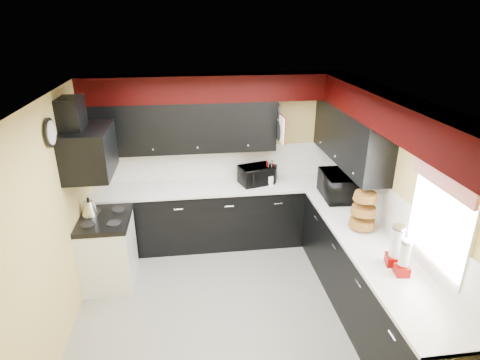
% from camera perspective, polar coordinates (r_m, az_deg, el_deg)
% --- Properties ---
extents(ground, '(3.60, 3.60, 0.00)m').
position_cam_1_polar(ground, '(5.01, -1.14, -17.69)').
color(ground, gray).
rests_on(ground, ground).
extents(wall_back, '(3.60, 0.06, 2.50)m').
position_cam_1_polar(wall_back, '(5.96, -3.17, 3.05)').
color(wall_back, '#E0C666').
rests_on(wall_back, ground).
extents(wall_right, '(0.06, 3.60, 2.50)m').
position_cam_1_polar(wall_right, '(4.82, 20.54, -3.32)').
color(wall_right, '#E0C666').
rests_on(wall_right, ground).
extents(wall_left, '(0.06, 3.60, 2.50)m').
position_cam_1_polar(wall_left, '(4.51, -24.75, -5.84)').
color(wall_left, '#E0C666').
rests_on(wall_left, ground).
extents(ceiling, '(3.60, 3.60, 0.06)m').
position_cam_1_polar(ceiling, '(3.89, -1.43, 11.63)').
color(ceiling, white).
rests_on(ceiling, wall_back).
extents(cab_back, '(3.60, 0.60, 0.90)m').
position_cam_1_polar(cab_back, '(6.00, -2.78, -5.12)').
color(cab_back, black).
rests_on(cab_back, ground).
extents(cab_right, '(0.60, 3.00, 0.90)m').
position_cam_1_polar(cab_right, '(4.87, 17.62, -13.64)').
color(cab_right, black).
rests_on(cab_right, ground).
extents(counter_back, '(3.62, 0.64, 0.04)m').
position_cam_1_polar(counter_back, '(5.80, -2.87, -1.01)').
color(counter_back, white).
rests_on(counter_back, cab_back).
extents(counter_right, '(0.64, 3.02, 0.04)m').
position_cam_1_polar(counter_right, '(4.61, 18.31, -8.90)').
color(counter_right, white).
rests_on(counter_right, cab_right).
extents(splash_back, '(3.60, 0.02, 0.50)m').
position_cam_1_polar(splash_back, '(5.97, -3.15, 2.48)').
color(splash_back, white).
rests_on(splash_back, counter_back).
extents(splash_right, '(0.02, 3.60, 0.50)m').
position_cam_1_polar(splash_right, '(4.84, 20.34, -3.97)').
color(splash_right, white).
rests_on(splash_right, counter_right).
extents(upper_back, '(2.60, 0.35, 0.70)m').
position_cam_1_polar(upper_back, '(5.61, -8.29, 7.50)').
color(upper_back, black).
rests_on(upper_back, wall_back).
extents(upper_right, '(0.35, 1.80, 0.70)m').
position_cam_1_polar(upper_right, '(5.32, 15.34, 6.08)').
color(upper_right, black).
rests_on(upper_right, wall_right).
extents(soffit_back, '(3.60, 0.36, 0.35)m').
position_cam_1_polar(soffit_back, '(5.51, -3.26, 13.01)').
color(soffit_back, black).
rests_on(soffit_back, wall_back).
extents(soffit_right, '(0.36, 3.24, 0.35)m').
position_cam_1_polar(soffit_right, '(4.25, 21.43, 8.60)').
color(soffit_right, black).
rests_on(soffit_right, wall_right).
extents(stove, '(0.60, 0.75, 0.86)m').
position_cam_1_polar(stove, '(5.46, -18.18, -9.65)').
color(stove, white).
rests_on(stove, ground).
extents(cooktop, '(0.62, 0.77, 0.06)m').
position_cam_1_polar(cooktop, '(5.24, -18.79, -5.38)').
color(cooktop, black).
rests_on(cooktop, stove).
extents(hood, '(0.50, 0.78, 0.55)m').
position_cam_1_polar(hood, '(4.92, -20.65, 3.83)').
color(hood, black).
rests_on(hood, wall_left).
extents(hood_duct, '(0.24, 0.40, 0.40)m').
position_cam_1_polar(hood_duct, '(4.84, -22.84, 8.43)').
color(hood_duct, black).
rests_on(hood_duct, wall_left).
extents(window, '(0.03, 0.86, 0.96)m').
position_cam_1_polar(window, '(4.01, 26.67, -4.96)').
color(window, white).
rests_on(window, wall_right).
extents(valance, '(0.04, 0.88, 0.20)m').
position_cam_1_polar(valance, '(3.83, 27.02, 0.30)').
color(valance, red).
rests_on(valance, wall_right).
extents(pan_top, '(0.03, 0.22, 0.40)m').
position_cam_1_polar(pan_top, '(5.63, 5.34, 9.77)').
color(pan_top, black).
rests_on(pan_top, upper_back).
extents(pan_mid, '(0.03, 0.28, 0.46)m').
position_cam_1_polar(pan_mid, '(5.57, 5.54, 6.96)').
color(pan_mid, black).
rests_on(pan_mid, upper_back).
extents(pan_low, '(0.03, 0.24, 0.42)m').
position_cam_1_polar(pan_low, '(5.82, 4.97, 7.37)').
color(pan_low, black).
rests_on(pan_low, upper_back).
extents(cut_board, '(0.03, 0.26, 0.35)m').
position_cam_1_polar(cut_board, '(5.44, 5.94, 7.13)').
color(cut_board, white).
rests_on(cut_board, upper_back).
extents(baskets, '(0.27, 0.27, 0.50)m').
position_cam_1_polar(baskets, '(4.77, 17.17, -4.07)').
color(baskets, brown).
rests_on(baskets, upper_right).
extents(clock, '(0.03, 0.30, 0.30)m').
position_cam_1_polar(clock, '(4.41, -25.41, 6.09)').
color(clock, black).
rests_on(clock, wall_left).
extents(deco_plate, '(0.03, 0.24, 0.24)m').
position_cam_1_polar(deco_plate, '(4.20, 24.17, 6.96)').
color(deco_plate, white).
rests_on(deco_plate, wall_right).
extents(toaster_oven, '(0.55, 0.50, 0.27)m').
position_cam_1_polar(toaster_oven, '(5.82, 2.32, 0.74)').
color(toaster_oven, black).
rests_on(toaster_oven, counter_back).
extents(microwave, '(0.44, 0.63, 0.34)m').
position_cam_1_polar(microwave, '(5.53, 13.84, -0.77)').
color(microwave, black).
rests_on(microwave, counter_right).
extents(utensil_crock, '(0.14, 0.14, 0.14)m').
position_cam_1_polar(utensil_crock, '(5.83, 4.18, 0.05)').
color(utensil_crock, white).
rests_on(utensil_crock, counter_back).
extents(knife_block, '(0.16, 0.19, 0.25)m').
position_cam_1_polar(knife_block, '(5.89, 4.67, 0.85)').
color(knife_block, black).
rests_on(knife_block, counter_back).
extents(kettle, '(0.21, 0.21, 0.18)m').
position_cam_1_polar(kettle, '(5.32, -20.65, -3.73)').
color(kettle, silver).
rests_on(kettle, cooktop).
extents(dispenser_a, '(0.18, 0.18, 0.41)m').
position_cam_1_polar(dispenser_a, '(4.23, 21.30, -8.81)').
color(dispenser_a, '#690206').
rests_on(dispenser_a, counter_right).
extents(dispenser_b, '(0.14, 0.14, 0.34)m').
position_cam_1_polar(dispenser_b, '(4.13, 22.27, -10.43)').
color(dispenser_b, '#5B0614').
rests_on(dispenser_b, counter_right).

